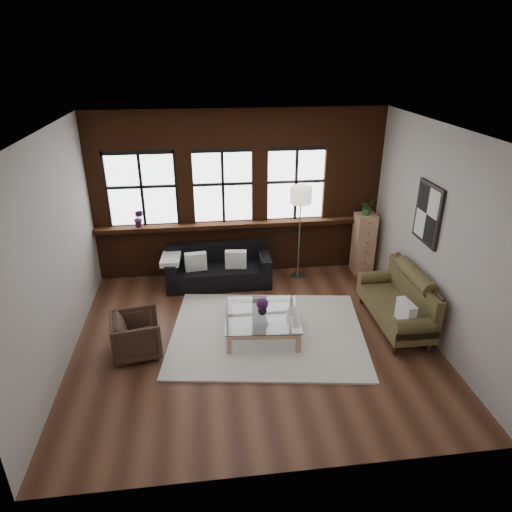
{
  "coord_description": "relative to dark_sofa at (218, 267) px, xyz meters",
  "views": [
    {
      "loc": [
        -0.72,
        -5.92,
        4.19
      ],
      "look_at": [
        0.1,
        0.6,
        1.15
      ],
      "focal_mm": 32.0,
      "sensor_mm": 36.0,
      "label": 1
    }
  ],
  "objects": [
    {
      "name": "potted_plant_top",
      "position": [
        2.89,
        0.17,
        1.03
      ],
      "size": [
        0.36,
        0.34,
        0.31
      ],
      "primitive_type": "imported",
      "rotation": [
        0.0,
        0.0,
        0.42
      ],
      "color": "#2D5923",
      "rests_on": "drawer_chest"
    },
    {
      "name": "floor",
      "position": [
        0.46,
        -1.9,
        -0.35
      ],
      "size": [
        5.5,
        5.5,
        0.0
      ],
      "primitive_type": "plane",
      "color": "#48271A",
      "rests_on": "ground"
    },
    {
      "name": "pillow_b",
      "position": [
        0.33,
        -0.1,
        0.19
      ],
      "size": [
        0.41,
        0.18,
        0.34
      ],
      "primitive_type": "cube",
      "rotation": [
        0.0,
        0.0,
        -0.1
      ],
      "color": "white",
      "rests_on": "dark_sofa"
    },
    {
      "name": "armchair",
      "position": [
        -1.31,
        -2.05,
        -0.04
      ],
      "size": [
        0.8,
        0.79,
        0.64
      ],
      "primitive_type": "imported",
      "rotation": [
        0.0,
        0.0,
        1.74
      ],
      "color": "#35241A",
      "rests_on": "floor"
    },
    {
      "name": "window_mid",
      "position": [
        0.16,
        0.55,
        1.4
      ],
      "size": [
        1.38,
        0.1,
        1.5
      ],
      "primitive_type": null,
      "color": "black",
      "rests_on": "brick_backwall"
    },
    {
      "name": "ceiling",
      "position": [
        0.46,
        -1.9,
        2.85
      ],
      "size": [
        5.5,
        5.5,
        0.0
      ],
      "primitive_type": "plane",
      "rotation": [
        3.14,
        0.0,
        0.0
      ],
      "color": "white",
      "rests_on": "ground"
    },
    {
      "name": "brick_backwall",
      "position": [
        0.46,
        0.54,
        1.25
      ],
      "size": [
        5.5,
        0.12,
        3.2
      ],
      "primitive_type": null,
      "color": "#492311",
      "rests_on": "floor"
    },
    {
      "name": "wall_front",
      "position": [
        0.46,
        -4.4,
        1.25
      ],
      "size": [
        5.5,
        0.0,
        5.5
      ],
      "primitive_type": "plane",
      "rotation": [
        -1.57,
        0.0,
        0.0
      ],
      "color": "#B3ADA7",
      "rests_on": "ground"
    },
    {
      "name": "wall_back",
      "position": [
        0.46,
        0.6,
        1.25
      ],
      "size": [
        5.5,
        0.0,
        5.5
      ],
      "primitive_type": "plane",
      "rotation": [
        1.57,
        0.0,
        0.0
      ],
      "color": "#B3ADA7",
      "rests_on": "ground"
    },
    {
      "name": "flowers",
      "position": [
        0.6,
        -1.79,
        0.2
      ],
      "size": [
        0.19,
        0.19,
        0.19
      ],
      "primitive_type": "sphere",
      "color": "#441B4F",
      "rests_on": "vase"
    },
    {
      "name": "sill_ledge",
      "position": [
        0.46,
        0.45,
        0.69
      ],
      "size": [
        5.5,
        0.3,
        0.08
      ],
      "primitive_type": "cube",
      "color": "#492311",
      "rests_on": "brick_backwall"
    },
    {
      "name": "floor_lamp",
      "position": [
        1.57,
        0.1,
        0.64
      ],
      "size": [
        0.4,
        0.4,
        1.99
      ],
      "primitive_type": null,
      "color": "#A5A5A8",
      "rests_on": "floor"
    },
    {
      "name": "shag_rug",
      "position": [
        0.68,
        -1.79,
        -0.34
      ],
      "size": [
        3.34,
        2.79,
        0.03
      ],
      "primitive_type": "cube",
      "rotation": [
        0.0,
        0.0,
        -0.14
      ],
      "color": "silver",
      "rests_on": "floor"
    },
    {
      "name": "dark_sofa",
      "position": [
        0.0,
        0.0,
        0.0
      ],
      "size": [
        1.96,
        0.79,
        0.71
      ],
      "primitive_type": null,
      "color": "black",
      "rests_on": "floor"
    },
    {
      "name": "vase",
      "position": [
        0.6,
        -1.79,
        0.09
      ],
      "size": [
        0.17,
        0.17,
        0.15
      ],
      "primitive_type": "imported",
      "rotation": [
        0.0,
        0.0,
        -0.25
      ],
      "color": "#B2B2B2",
      "rests_on": "coffee_table"
    },
    {
      "name": "window_left",
      "position": [
        -1.34,
        0.55,
        1.4
      ],
      "size": [
        1.38,
        0.1,
        1.5
      ],
      "primitive_type": null,
      "color": "black",
      "rests_on": "brick_backwall"
    },
    {
      "name": "window_right",
      "position": [
        1.56,
        0.55,
        1.4
      ],
      "size": [
        1.38,
        0.1,
        1.5
      ],
      "primitive_type": null,
      "color": "black",
      "rests_on": "brick_backwall"
    },
    {
      "name": "pillow_settee",
      "position": [
        2.68,
        -2.34,
        0.23
      ],
      "size": [
        0.17,
        0.39,
        0.34
      ],
      "primitive_type": "cube",
      "rotation": [
        0.0,
        0.0,
        0.09
      ],
      "color": "white",
      "rests_on": "vintage_settee"
    },
    {
      "name": "wall_poster",
      "position": [
        3.18,
        -1.6,
        1.5
      ],
      "size": [
        0.05,
        0.74,
        0.94
      ],
      "primitive_type": null,
      "color": "black",
      "rests_on": "wall_right"
    },
    {
      "name": "vintage_settee",
      "position": [
        2.76,
        -1.8,
        0.12
      ],
      "size": [
        0.78,
        1.76,
        0.94
      ],
      "primitive_type": null,
      "color": "brown",
      "rests_on": "floor"
    },
    {
      "name": "coffee_table",
      "position": [
        0.6,
        -1.79,
        -0.17
      ],
      "size": [
        1.25,
        1.25,
        0.38
      ],
      "primitive_type": null,
      "rotation": [
        0.0,
        0.0,
        -0.09
      ],
      "color": "tan",
      "rests_on": "shag_rug"
    },
    {
      "name": "sill_plant",
      "position": [
        -1.44,
        0.42,
        0.9
      ],
      "size": [
        0.23,
        0.21,
        0.35
      ],
      "primitive_type": "imported",
      "rotation": [
        0.0,
        0.0,
        -0.34
      ],
      "color": "#441B4F",
      "rests_on": "sill_ledge"
    },
    {
      "name": "wall_right",
      "position": [
        3.21,
        -1.9,
        1.25
      ],
      "size": [
        0.0,
        5.0,
        5.0
      ],
      "primitive_type": "plane",
      "rotation": [
        1.57,
        0.0,
        -1.57
      ],
      "color": "#B3ADA7",
      "rests_on": "ground"
    },
    {
      "name": "drawer_chest",
      "position": [
        2.89,
        0.17,
        0.26
      ],
      "size": [
        0.38,
        0.38,
        1.23
      ],
      "primitive_type": "cube",
      "color": "tan",
      "rests_on": "floor"
    },
    {
      "name": "wall_left",
      "position": [
        -2.29,
        -1.9,
        1.25
      ],
      "size": [
        0.0,
        5.0,
        5.0
      ],
      "primitive_type": "plane",
      "rotation": [
        1.57,
        0.0,
        1.57
      ],
      "color": "#B3ADA7",
      "rests_on": "ground"
    },
    {
      "name": "pillow_a",
      "position": [
        -0.42,
        -0.1,
        0.19
      ],
      "size": [
        0.41,
        0.19,
        0.34
      ],
      "primitive_type": "cube",
      "rotation": [
        0.0,
        0.0,
        0.12
      ],
      "color": "white",
      "rests_on": "dark_sofa"
    }
  ]
}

